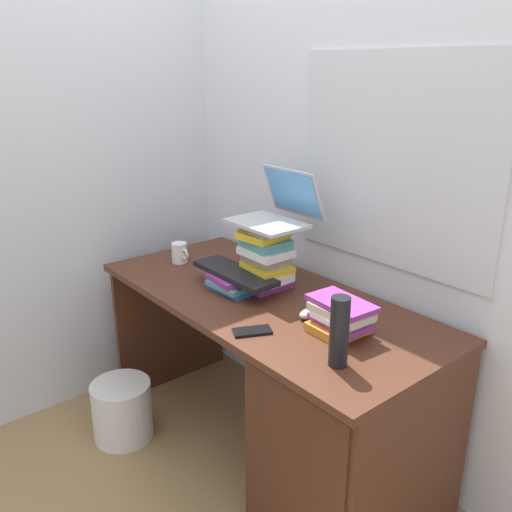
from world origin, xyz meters
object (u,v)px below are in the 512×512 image
Objects in this scene: laptop at (278,210)px; mug at (180,253)px; book_stack_side at (341,317)px; book_stack_tall at (266,257)px; wastebasket at (122,410)px; water_bottle at (339,332)px; book_stack_keyboard_riser at (235,283)px; cell_phone at (252,331)px; keyboard at (235,273)px; desk at (328,415)px; computer_mouse at (311,313)px.

laptop is 0.60m from mug.
book_stack_side is 0.80× the size of laptop.
book_stack_tall is 0.99m from wastebasket.
book_stack_tall is 1.19× the size of water_bottle.
laptop is (0.07, 0.18, 0.30)m from book_stack_keyboard_riser.
wastebasket is at bearing -131.04° from book_stack_keyboard_riser.
book_stack_side is at bearing -15.05° from laptop.
water_bottle is (0.14, -0.17, 0.05)m from book_stack_side.
laptop reaches higher than cell_phone.
water_bottle is (0.63, -0.30, -0.21)m from laptop.
keyboard is at bearing -110.68° from laptop.
book_stack_side reaches higher than book_stack_keyboard_riser.
water_bottle is at bearing -25.53° from laptop.
laptop is at bearing 19.66° from mug.
keyboard is at bearing 49.22° from wastebasket.
mug reaches higher than wastebasket.
book_stack_keyboard_riser is 0.71m from water_bottle.
laptop is 0.74× the size of keyboard.
water_bottle is at bearing -20.60° from book_stack_tall.
desk is 7.36× the size of book_stack_keyboard_riser.
laptop reaches higher than book_stack_tall.
water_bottle is at bearing -42.40° from desk.
laptop is at bearing 69.87° from book_stack_keyboard_riser.
water_bottle is 0.84× the size of wastebasket.
book_stack_keyboard_riser is 0.83m from wastebasket.
mug is 0.82× the size of cell_phone.
cell_phone is at bearing -46.92° from book_stack_tall.
wastebasket is at bearing -153.45° from book_stack_side.
keyboard is 0.70m from water_bottle.
keyboard reaches higher than wastebasket.
book_stack_tall is at bearing -91.14° from laptop.
laptop is 2.76× the size of mug.
water_bottle reaches higher than book_stack_keyboard_riser.
water_bottle is 0.37m from cell_phone.
computer_mouse reaches higher than cell_phone.
keyboard is at bearing 0.19° from mug.
book_stack_keyboard_riser is 0.91× the size of water_bottle.
keyboard is at bearing 169.99° from water_bottle.
book_stack_side reaches higher than cell_phone.
water_bottle is at bearing -6.13° from mug.
wastebasket is (0.09, -0.40, -0.66)m from mug.
wastebasket is (-0.41, -0.58, -0.94)m from laptop.
keyboard is at bearing -119.97° from book_stack_tall.
laptop is at bearing 154.47° from water_bottle.
laptop is at bearing 54.48° from wastebasket.
desk is 0.65m from book_stack_keyboard_riser.
mug is at bearing -177.19° from book_stack_side.
computer_mouse reaches higher than wastebasket.
desk is 13.85× the size of mug.
cell_phone is at bearing -129.80° from book_stack_side.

